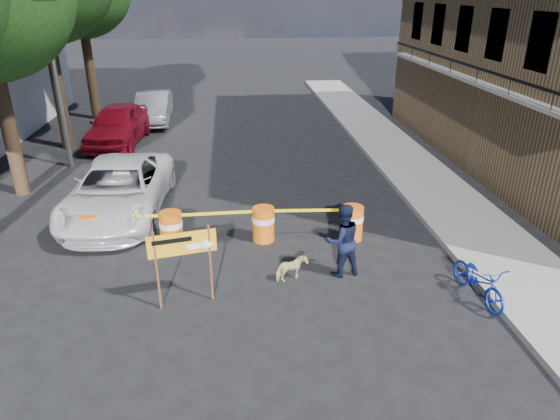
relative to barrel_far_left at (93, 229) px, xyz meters
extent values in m
plane|color=black|center=(3.69, -3.12, -0.47)|extent=(120.00, 120.00, 0.00)
cube|color=gray|center=(9.89, 2.88, -0.40)|extent=(2.40, 40.00, 0.15)
cylinder|color=#332316|center=(-3.11, 3.88, 1.91)|extent=(0.44, 0.44, 4.76)
cylinder|color=#332316|center=(-3.11, 8.88, 2.19)|extent=(0.44, 0.44, 5.32)
cylinder|color=#332316|center=(-3.11, 13.88, 1.99)|extent=(0.44, 0.44, 4.93)
sphere|color=#194213|center=(-3.83, 14.48, 4.98)|extent=(3.36, 3.36, 3.36)
cylinder|color=gray|center=(-2.31, 6.38, 3.53)|extent=(0.16, 0.16, 8.00)
cylinder|color=#CE560C|center=(0.00, 0.00, -0.02)|extent=(0.56, 0.56, 0.90)
cylinder|color=white|center=(0.00, 0.00, 0.13)|extent=(0.58, 0.58, 0.14)
cylinder|color=#CE560C|center=(1.94, -0.14, -0.02)|extent=(0.56, 0.56, 0.90)
cylinder|color=white|center=(1.94, -0.14, 0.13)|extent=(0.58, 0.58, 0.14)
cylinder|color=#CE560C|center=(4.24, -0.09, -0.02)|extent=(0.56, 0.56, 0.90)
cylinder|color=white|center=(4.24, -0.09, 0.13)|extent=(0.58, 0.58, 0.14)
cylinder|color=#CE560C|center=(6.50, -0.24, -0.02)|extent=(0.56, 0.56, 0.90)
cylinder|color=white|center=(6.50, -0.24, 0.13)|extent=(0.58, 0.58, 0.14)
cylinder|color=#592D19|center=(1.96, -2.87, 0.39)|extent=(0.05, 0.05, 1.73)
cylinder|color=#592D19|center=(3.00, -2.66, 0.39)|extent=(0.05, 0.05, 1.73)
cube|color=orange|center=(2.48, -2.77, 0.92)|extent=(1.32, 0.30, 0.48)
cube|color=white|center=(2.75, -2.73, 0.83)|extent=(0.38, 0.09, 0.12)
cone|color=white|center=(3.00, -2.68, 0.83)|extent=(0.26, 0.29, 0.25)
cube|color=black|center=(2.30, -2.82, 1.02)|extent=(0.76, 0.16, 0.10)
imported|color=black|center=(5.87, -1.92, 0.39)|extent=(0.96, 0.82, 1.72)
imported|color=#142FAA|center=(8.49, -3.17, 0.38)|extent=(0.72, 0.97, 1.70)
imported|color=#D2C078|center=(4.72, -2.09, -0.18)|extent=(0.76, 0.56, 0.59)
imported|color=silver|center=(0.30, 1.94, 0.28)|extent=(2.72, 5.50, 1.50)
imported|color=maroon|center=(-1.11, 9.25, 0.33)|extent=(2.29, 4.86, 1.61)
imported|color=#B4B7BB|center=(-0.14, 12.77, 0.24)|extent=(1.61, 4.35, 1.42)
camera|label=1|loc=(3.53, -11.51, 5.47)|focal=32.00mm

